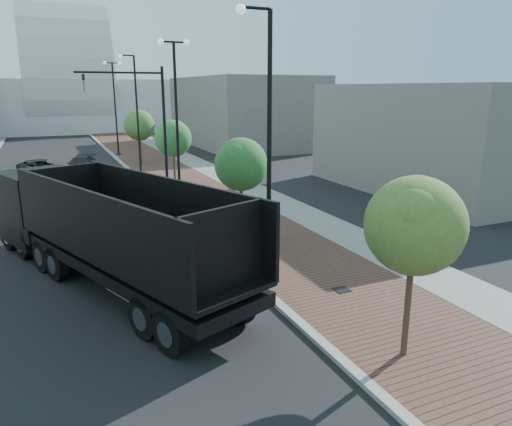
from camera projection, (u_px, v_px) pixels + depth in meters
name	position (u px, v px, depth m)	size (l,w,h in m)	color
sidewalk	(160.00, 161.00, 44.81)	(7.00, 140.00, 0.12)	#4C2D23
concrete_strip	(188.00, 159.00, 45.87)	(2.40, 140.00, 0.13)	slate
curb	(122.00, 163.00, 43.43)	(0.30, 140.00, 0.14)	gray
dump_truck	(80.00, 228.00, 17.93)	(7.64, 14.03, 3.87)	black
white_sedan	(111.00, 214.00, 22.84)	(1.80, 5.15, 1.70)	silver
dark_car_mid	(42.00, 168.00, 37.04)	(2.23, 4.83, 1.34)	black
dark_car_far	(81.00, 165.00, 38.74)	(1.85, 4.55, 1.32)	black
pedestrian	(252.00, 173.00, 33.17)	(0.72, 0.47, 1.98)	black
streetlight_1	(266.00, 161.00, 16.02)	(1.44, 0.56, 9.21)	black
streetlight_2	(177.00, 123.00, 26.55)	(1.72, 0.56, 9.28)	black
streetlight_3	(136.00, 120.00, 37.23)	(1.44, 0.56, 9.21)	black
streetlight_4	(115.00, 108.00, 47.77)	(1.72, 0.56, 9.28)	black
traffic_mast	(150.00, 118.00, 28.81)	(5.09, 0.20, 8.00)	black
tree_0	(415.00, 226.00, 11.40)	(2.45, 2.41, 4.76)	#382619
tree_1	(242.00, 165.00, 21.15)	(2.42, 2.38, 4.64)	#382619
tree_2	(174.00, 139.00, 31.75)	(2.50, 2.47, 4.71)	#382619
tree_3	(140.00, 125.00, 42.34)	(2.72, 2.72, 4.88)	#382619
convention_center	(66.00, 92.00, 80.92)	(50.00, 30.00, 50.00)	#B3B8BE
commercial_block_ne	(242.00, 111.00, 57.55)	(12.00, 22.00, 8.00)	#5F5B56
commercial_block_e	(439.00, 138.00, 31.94)	(10.00, 16.00, 7.00)	slate
utility_cover_1	(342.00, 290.00, 16.07)	(0.50, 0.50, 0.02)	black
utility_cover_2	(227.00, 214.00, 25.80)	(0.50, 0.50, 0.02)	black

